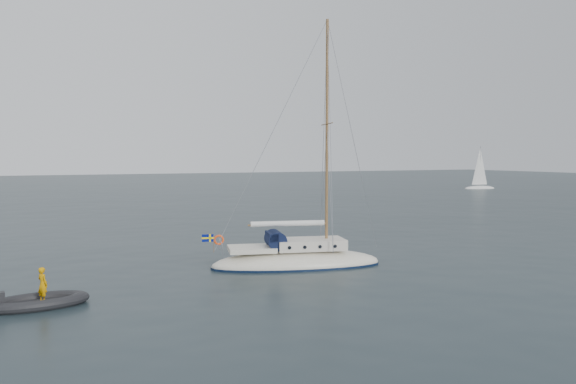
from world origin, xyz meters
name	(u,v)px	position (x,y,z in m)	size (l,w,h in m)	color
ground	(316,254)	(0.00, 0.00, 0.00)	(300.00, 300.00, 0.00)	black
sailboat	(297,247)	(-2.57, -2.84, 1.01)	(9.39, 2.81, 13.37)	white
dinghy	(294,262)	(-2.59, -2.52, 0.18)	(2.89, 1.30, 0.41)	#4B4B50
rib	(37,301)	(-14.99, -5.75, 0.24)	(3.82, 1.74, 1.54)	black
distant_yacht_b	(480,169)	(55.77, 45.52, 3.36)	(5.93, 3.16, 7.85)	silver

